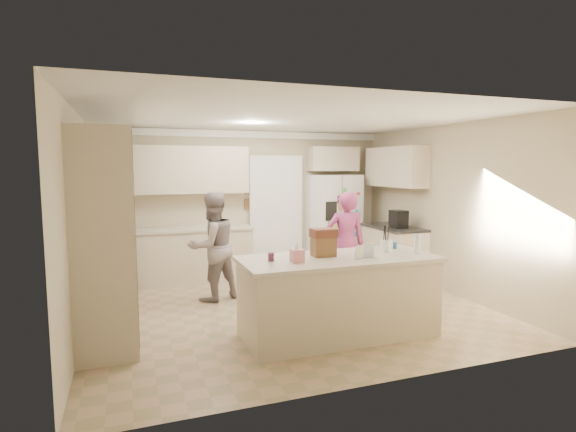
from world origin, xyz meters
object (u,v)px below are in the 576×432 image
object	(u,v)px
dollhouse_body	(323,247)
utensil_crock	(386,246)
refrigerator	(333,222)
teen_girl	(346,244)
coffee_maker	(398,219)
tissue_box	(297,256)
island_base	(338,298)
teen_boy	(213,246)

from	to	relation	value
dollhouse_body	utensil_crock	bearing A→B (deg)	-3.58
refrigerator	teen_girl	bearing A→B (deg)	-113.05
coffee_maker	teen_girl	bearing A→B (deg)	-159.79
tissue_box	teen_girl	distance (m)	2.09
coffee_maker	refrigerator	bearing A→B (deg)	116.05
utensil_crock	coffee_maker	bearing A→B (deg)	52.88
island_base	teen_girl	distance (m)	1.71
coffee_maker	utensil_crock	distance (m)	2.32
refrigerator	island_base	world-z (taller)	refrigerator
coffee_maker	teen_boy	world-z (taller)	teen_boy
teen_girl	teen_boy	bearing A→B (deg)	3.14
tissue_box	teen_girl	world-z (taller)	teen_girl
coffee_maker	dollhouse_body	size ratio (longest dim) A/B	1.15
island_base	teen_girl	size ratio (longest dim) A/B	1.38
tissue_box	island_base	bearing A→B (deg)	10.30
coffee_maker	tissue_box	world-z (taller)	coffee_maker
tissue_box	teen_girl	size ratio (longest dim) A/B	0.09
utensil_crock	island_base	bearing A→B (deg)	-175.60
coffee_maker	island_base	distance (m)	2.87
refrigerator	coffee_maker	size ratio (longest dim) A/B	6.00
island_base	teen_boy	world-z (taller)	teen_boy
dollhouse_body	island_base	bearing A→B (deg)	-33.69
utensil_crock	tissue_box	world-z (taller)	utensil_crock
teen_girl	coffee_maker	bearing A→B (deg)	-144.19
refrigerator	coffee_maker	bearing A→B (deg)	-67.67
utensil_crock	teen_girl	size ratio (longest dim) A/B	0.09
refrigerator	utensil_crock	xyz separation A→B (m)	(-0.78, -3.11, 0.10)
refrigerator	teen_boy	distance (m)	2.85
teen_boy	teen_girl	bearing A→B (deg)	145.68
refrigerator	teen_boy	world-z (taller)	refrigerator
tissue_box	dollhouse_body	bearing A→B (deg)	26.57
teen_boy	refrigerator	bearing A→B (deg)	-175.19
refrigerator	tissue_box	world-z (taller)	refrigerator
tissue_box	teen_girl	bearing A→B (deg)	48.30
dollhouse_body	teen_boy	bearing A→B (deg)	118.44
island_base	dollhouse_body	distance (m)	0.62
island_base	utensil_crock	size ratio (longest dim) A/B	14.67
refrigerator	teen_girl	distance (m)	1.82
coffee_maker	utensil_crock	world-z (taller)	coffee_maker
island_base	refrigerator	bearing A→B (deg)	65.62
island_base	teen_girl	xyz separation A→B (m)	(0.83, 1.45, 0.35)
refrigerator	island_base	xyz separation A→B (m)	(-1.43, -3.16, -0.46)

